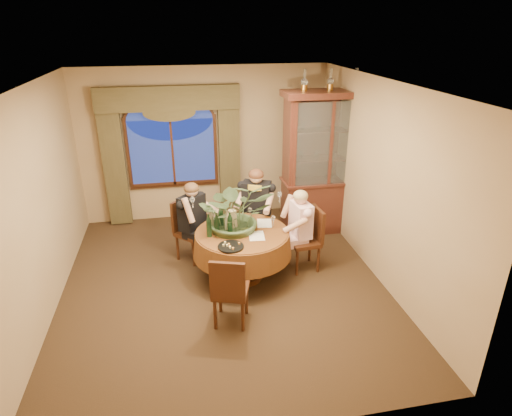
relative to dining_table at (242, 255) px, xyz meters
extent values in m
plane|color=black|center=(-0.30, -0.13, -0.38)|extent=(5.00, 5.00, 0.00)
plane|color=#9E7F56|center=(-0.30, 2.37, 1.02)|extent=(4.50, 0.00, 4.50)
plane|color=#9E7F56|center=(1.95, -0.13, 1.02)|extent=(0.00, 5.00, 5.00)
plane|color=white|center=(-0.30, -0.13, 2.42)|extent=(5.00, 5.00, 0.00)
cube|color=#423A1F|center=(-1.93, 2.25, 0.80)|extent=(0.38, 0.14, 2.32)
cube|color=#423A1F|center=(0.13, 2.25, 0.80)|extent=(0.38, 0.14, 2.32)
cylinder|color=maroon|center=(0.00, 0.00, 0.00)|extent=(1.88, 1.88, 0.75)
cube|color=#3C1913|center=(1.66, 1.33, 0.86)|extent=(1.52, 0.60, 2.47)
cube|color=black|center=(0.95, 0.08, 0.10)|extent=(0.45, 0.45, 0.96)
cube|color=black|center=(0.31, 0.96, 0.10)|extent=(0.53, 0.53, 0.96)
cube|color=black|center=(-0.68, 0.69, 0.10)|extent=(0.59, 0.59, 0.96)
cube|color=black|center=(-0.30, -0.98, 0.10)|extent=(0.53, 0.53, 0.96)
imported|color=#394F2E|center=(-0.06, 0.12, 1.03)|extent=(1.05, 1.16, 0.91)
imported|color=#47532A|center=(0.05, -0.07, 0.40)|extent=(0.17, 0.17, 0.05)
cylinder|color=black|center=(-0.22, -0.43, 0.39)|extent=(0.34, 0.34, 0.02)
cylinder|color=black|center=(-0.27, 0.22, 0.54)|extent=(0.07, 0.07, 0.33)
cylinder|color=black|center=(-0.36, -0.03, 0.54)|extent=(0.07, 0.07, 0.33)
cylinder|color=black|center=(-0.18, -0.04, 0.54)|extent=(0.07, 0.07, 0.33)
cylinder|color=black|center=(-0.47, -0.06, 0.54)|extent=(0.07, 0.07, 0.33)
cylinder|color=tan|center=(-0.21, 0.04, 0.54)|extent=(0.07, 0.07, 0.33)
cylinder|color=tan|center=(-0.42, 0.11, 0.54)|extent=(0.07, 0.07, 0.33)
cube|color=white|center=(0.18, -0.17, 0.38)|extent=(0.24, 0.32, 0.00)
cube|color=white|center=(0.37, 0.21, 0.38)|extent=(0.26, 0.33, 0.00)
camera|label=1|loc=(-0.83, -5.35, 3.11)|focal=30.00mm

